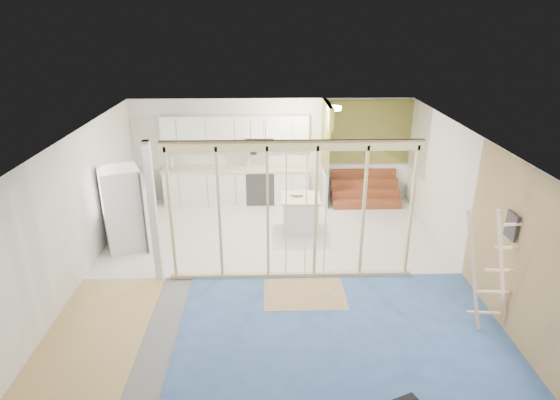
{
  "coord_description": "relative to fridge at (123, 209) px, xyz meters",
  "views": [
    {
      "loc": [
        -0.12,
        -7.47,
        4.53
      ],
      "look_at": [
        0.11,
        0.6,
        1.29
      ],
      "focal_mm": 30.0,
      "sensor_mm": 36.0,
      "label": 1
    }
  ],
  "objects": [
    {
      "name": "room",
      "position": [
        3.02,
        -1.26,
        0.44
      ],
      "size": [
        7.01,
        8.01,
        2.61
      ],
      "color": "slate",
      "rests_on": "ground"
    },
    {
      "name": "floor_overlays",
      "position": [
        3.1,
        -1.2,
        -0.85
      ],
      "size": [
        7.0,
        8.0,
        0.03
      ],
      "color": "silver",
      "rests_on": "room"
    },
    {
      "name": "stud_frame",
      "position": [
        2.81,
        -1.26,
        0.71
      ],
      "size": [
        4.66,
        0.14,
        2.6
      ],
      "color": "#DCC686",
      "rests_on": "room"
    },
    {
      "name": "base_cabinets",
      "position": [
        1.42,
        2.11,
        -0.39
      ],
      "size": [
        4.45,
        2.24,
        0.93
      ],
      "color": "white",
      "rests_on": "room"
    },
    {
      "name": "upper_cabinets",
      "position": [
        2.18,
        2.56,
        0.96
      ],
      "size": [
        3.6,
        0.41,
        0.85
      ],
      "color": "white",
      "rests_on": "room"
    },
    {
      "name": "green_partition",
      "position": [
        5.07,
        2.4,
        0.08
      ],
      "size": [
        2.25,
        1.51,
        2.6
      ],
      "color": "olive",
      "rests_on": "room"
    },
    {
      "name": "pot_rack",
      "position": [
        2.72,
        0.63,
        1.13
      ],
      "size": [
        0.52,
        0.52,
        0.72
      ],
      "color": "black",
      "rests_on": "room"
    },
    {
      "name": "sheathing_panel",
      "position": [
        6.5,
        -3.26,
        0.44
      ],
      "size": [
        0.02,
        4.0,
        2.6
      ],
      "primitive_type": "cube",
      "color": "tan",
      "rests_on": "room"
    },
    {
      "name": "electrical_panel",
      "position": [
        6.45,
        -2.66,
        0.79
      ],
      "size": [
        0.04,
        0.3,
        0.4
      ],
      "primitive_type": "cube",
      "color": "#333438",
      "rests_on": "room"
    },
    {
      "name": "ceiling_light",
      "position": [
        4.42,
        1.74,
        1.68
      ],
      "size": [
        0.32,
        0.32,
        0.08
      ],
      "primitive_type": "cylinder",
      "color": "#FFEABF",
      "rests_on": "room"
    },
    {
      "name": "fridge",
      "position": [
        0.0,
        0.0,
        0.0
      ],
      "size": [
        1.0,
        0.96,
        1.72
      ],
      "rotation": [
        0.0,
        0.0,
        0.42
      ],
      "color": "silver",
      "rests_on": "room"
    },
    {
      "name": "island",
      "position": [
        3.62,
        0.69,
        -0.45
      ],
      "size": [
        0.86,
        0.86,
        0.82
      ],
      "rotation": [
        0.0,
        0.0,
        -0.02
      ],
      "color": "silver",
      "rests_on": "room"
    },
    {
      "name": "bowl",
      "position": [
        3.55,
        0.8,
        -0.01
      ],
      "size": [
        0.3,
        0.3,
        0.07
      ],
      "primitive_type": "imported",
      "rotation": [
        0.0,
        0.0,
        -0.05
      ],
      "color": "silver",
      "rests_on": "island"
    },
    {
      "name": "soap_bottle_a",
      "position": [
        0.52,
        2.46,
        0.24
      ],
      "size": [
        0.16,
        0.16,
        0.33
      ],
      "primitive_type": "imported",
      "rotation": [
        0.0,
        0.0,
        -0.26
      ],
      "color": "silver",
      "rests_on": "base_cabinets"
    },
    {
      "name": "soap_bottle_b",
      "position": [
        2.42,
        2.55,
        0.16
      ],
      "size": [
        0.11,
        0.11,
        0.18
      ],
      "primitive_type": "imported",
      "rotation": [
        0.0,
        0.0,
        -0.42
      ],
      "color": "silver",
      "rests_on": "base_cabinets"
    },
    {
      "name": "ladder",
      "position": [
        6.19,
        -2.82,
        0.13
      ],
      "size": [
        1.02,
        0.22,
        1.94
      ],
      "rotation": [
        0.0,
        0.0,
        -0.41
      ],
      "color": "beige",
      "rests_on": "room"
    }
  ]
}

